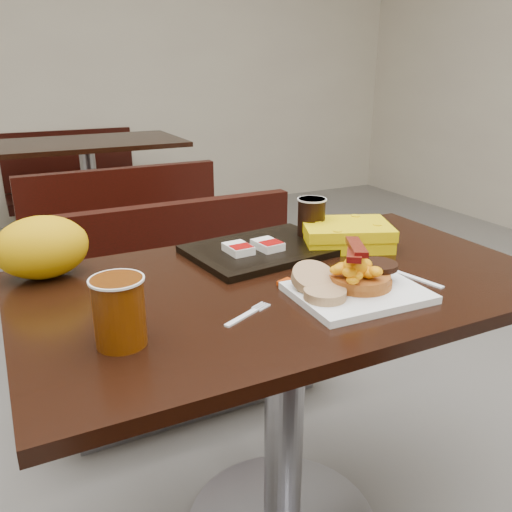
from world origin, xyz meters
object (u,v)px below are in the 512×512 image
platter (358,293)px  clamshell (346,235)px  bench_far_s (116,228)px  hashbrown_sleeve_left (238,249)px  tray (263,250)px  fork (241,318)px  coffee_cup_far (311,217)px  bench_far_n (75,181)px  hashbrown_sleeve_right (268,245)px  paper_bag (42,247)px  table_near (284,416)px  pancake_stack (360,279)px  knife (411,277)px  coffee_cup_near (119,312)px  bench_near_n (190,313)px  table_far (92,198)px

platter → clamshell: size_ratio=1.17×
bench_far_s → hashbrown_sleeve_left: hashbrown_sleeve_left is taller
tray → clamshell: clamshell is taller
fork → coffee_cup_far: bearing=16.8°
bench_far_n → fork: bearing=-93.0°
hashbrown_sleeve_left → hashbrown_sleeve_right: size_ratio=0.99×
fork → coffee_cup_far: 0.52m
platter → coffee_cup_far: size_ratio=2.63×
paper_bag → coffee_cup_far: bearing=-4.1°
table_near → paper_bag: paper_bag is taller
pancake_stack → fork: bearing=-179.2°
bench_far_n → knife: size_ratio=5.96×
coffee_cup_near → hashbrown_sleeve_left: 0.48m
platter → paper_bag: paper_bag is taller
bench_near_n → bench_far_s: (0.00, 1.20, 0.00)m
bench_far_s → hashbrown_sleeve_left: (-0.04, -1.72, 0.42)m
coffee_cup_near → fork: (0.23, -0.00, -0.06)m
table_near → table_far: 2.60m
clamshell → table_far: bearing=118.9°
knife → coffee_cup_far: 0.35m
hashbrown_sleeve_left → coffee_cup_far: size_ratio=0.74×
bench_near_n → paper_bag: paper_bag is taller
bench_far_n → coffee_cup_near: coffee_cup_near is taller
coffee_cup_near → coffee_cup_far: 0.70m
bench_far_n → coffee_cup_near: size_ratio=7.96×
paper_bag → fork: bearing=-51.8°
pancake_stack → hashbrown_sleeve_left: bearing=116.0°
hashbrown_sleeve_left → hashbrown_sleeve_right: (0.08, -0.01, 0.00)m
bench_far_s → pancake_stack: (0.11, -2.03, 0.42)m
platter → bench_far_n: bearing=93.3°
pancake_stack → knife: (0.16, 0.01, -0.03)m
knife → tray: tray is taller
coffee_cup_near → table_near: bearing=17.5°
paper_bag → clamshell: bearing=-9.5°
hashbrown_sleeve_left → clamshell: 0.31m
tray → hashbrown_sleeve_left: size_ratio=4.89×
platter → table_near: bearing=122.9°
table_near → coffee_cup_near: bearing=-162.5°
hashbrown_sleeve_right → coffee_cup_far: 0.18m
table_near → knife: bearing=-24.1°
clamshell → knife: bearing=-67.3°
pancake_stack → bench_far_n: bearing=91.8°
tray → coffee_cup_far: (0.16, 0.03, 0.06)m
platter → knife: 0.18m
bench_near_n → hashbrown_sleeve_left: (-0.04, -0.52, 0.42)m
bench_far_n → bench_near_n: bearing=-90.0°
coffee_cup_near → hashbrown_sleeve_left: size_ratio=1.63×
tray → hashbrown_sleeve_right: size_ratio=4.83×
table_near → fork: size_ratio=9.39×
bench_far_s → table_far: bearing=90.0°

